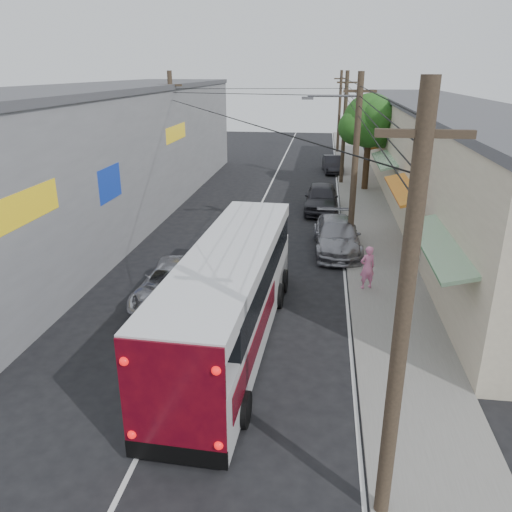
{
  "coord_description": "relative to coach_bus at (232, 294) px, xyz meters",
  "views": [
    {
      "loc": [
        3.77,
        -9.55,
        8.06
      ],
      "look_at": [
        1.57,
        6.91,
        1.84
      ],
      "focal_mm": 35.0,
      "sensor_mm": 36.0,
      "label": 1
    }
  ],
  "objects": [
    {
      "name": "ground",
      "position": [
        -1.2,
        -4.09,
        -1.63
      ],
      "size": [
        120.0,
        120.0,
        0.0
      ],
      "primitive_type": "plane",
      "color": "black",
      "rests_on": "ground"
    },
    {
      "name": "sidewalk",
      "position": [
        5.3,
        15.91,
        -1.57
      ],
      "size": [
        3.0,
        80.0,
        0.12
      ],
      "primitive_type": "cube",
      "color": "slate",
      "rests_on": "ground"
    },
    {
      "name": "building_right",
      "position": [
        9.79,
        17.91,
        1.52
      ],
      "size": [
        7.09,
        40.0,
        6.25
      ],
      "color": "beige",
      "rests_on": "ground"
    },
    {
      "name": "building_left",
      "position": [
        -9.7,
        13.9,
        2.02
      ],
      "size": [
        7.2,
        36.0,
        7.25
      ],
      "color": "gray",
      "rests_on": "ground"
    },
    {
      "name": "utility_poles",
      "position": [
        1.92,
        16.23,
        2.5
      ],
      "size": [
        11.8,
        45.28,
        8.0
      ],
      "color": "#473828",
      "rests_on": "ground"
    },
    {
      "name": "street_tree",
      "position": [
        5.67,
        21.92,
        3.04
      ],
      "size": [
        4.4,
        4.0,
        6.6
      ],
      "color": "#3F2B19",
      "rests_on": "ground"
    },
    {
      "name": "coach_bus",
      "position": [
        0.0,
        0.0,
        0.0
      ],
      "size": [
        2.88,
        11.03,
        3.15
      ],
      "rotation": [
        0.0,
        0.0,
        -0.04
      ],
      "color": "silver",
      "rests_on": "ground"
    },
    {
      "name": "jeepney",
      "position": [
        -2.65,
        2.59,
        -0.95
      ],
      "size": [
        2.27,
        4.88,
        1.36
      ],
      "primitive_type": "imported",
      "rotation": [
        0.0,
        0.0,
        -0.0
      ],
      "color": "#B7B6BE",
      "rests_on": "ground"
    },
    {
      "name": "parked_suv",
      "position": [
        3.4,
        8.91,
        -0.89
      ],
      "size": [
        2.36,
        5.23,
        1.49
      ],
      "primitive_type": "imported",
      "rotation": [
        0.0,
        0.0,
        0.05
      ],
      "color": "gray",
      "rests_on": "ground"
    },
    {
      "name": "parked_car_mid",
      "position": [
        2.6,
        15.91,
        -0.81
      ],
      "size": [
        2.01,
        4.87,
        1.65
      ],
      "primitive_type": "imported",
      "rotation": [
        0.0,
        0.0,
        -0.01
      ],
      "color": "#29282E",
      "rests_on": "ground"
    },
    {
      "name": "parked_car_far",
      "position": [
        3.4,
        28.29,
        -0.96
      ],
      "size": [
        1.8,
        4.2,
        1.34
      ],
      "primitive_type": "imported",
      "rotation": [
        0.0,
        0.0,
        0.1
      ],
      "color": "black",
      "rests_on": "ground"
    },
    {
      "name": "pedestrian_near",
      "position": [
        4.45,
        4.45,
        -0.66
      ],
      "size": [
        0.73,
        0.63,
        1.7
      ],
      "primitive_type": "imported",
      "rotation": [
        0.0,
        0.0,
        3.57
      ],
      "color": "pink",
      "rests_on": "sidewalk"
    },
    {
      "name": "pedestrian_far",
      "position": [
        6.4,
        6.85,
        -0.81
      ],
      "size": [
        0.8,
        0.69,
        1.41
      ],
      "primitive_type": "imported",
      "rotation": [
        0.0,
        0.0,
        2.88
      ],
      "color": "#91A8D4",
      "rests_on": "sidewalk"
    }
  ]
}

